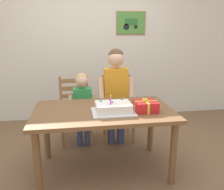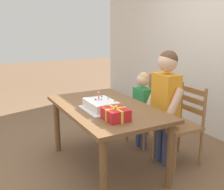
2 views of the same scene
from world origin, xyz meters
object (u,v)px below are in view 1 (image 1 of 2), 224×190
chair_left (75,109)px  child_younger (83,103)px  birthday_cake (113,108)px  child_older (116,88)px  gift_box_red_large (146,106)px  dining_table (104,118)px  chair_right (118,107)px

chair_left → child_younger: 0.27m
birthday_cake → child_older: (0.15, 0.73, 0.03)m
child_older → child_younger: child_older is taller
birthday_cake → child_younger: child_younger is taller
gift_box_red_large → chair_left: 1.24m
birthday_cake → chair_left: size_ratio=0.48×
dining_table → chair_right: size_ratio=1.61×
chair_left → child_younger: child_younger is taller
dining_table → chair_left: (-0.31, 0.83, -0.16)m
chair_left → dining_table: bearing=-69.6°
chair_right → chair_left: bearing=-180.0°
gift_box_red_large → child_older: child_older is taller
birthday_cake → chair_right: bearing=76.8°
dining_table → gift_box_red_large: 0.47m
child_older → gift_box_red_large: bearing=-75.8°
dining_table → child_older: child_older is taller
chair_right → child_older: bearing=-107.9°
child_older → chair_right: bearing=72.1°
dining_table → child_younger: bearing=108.1°
gift_box_red_large → child_younger: size_ratio=0.23×
dining_table → gift_box_red_large: (0.43, -0.12, 0.15)m
child_older → dining_table: bearing=-111.2°
gift_box_red_large → child_older: bearing=104.2°
dining_table → child_younger: size_ratio=1.46×
dining_table → child_older: bearing=68.8°
gift_box_red_large → child_younger: (-0.64, 0.74, -0.16)m
child_older → child_younger: size_ratio=1.30×
chair_right → birthday_cake: bearing=-103.2°
child_older → child_younger: 0.49m
chair_left → birthday_cake: bearing=-66.8°
gift_box_red_large → child_younger: 0.99m
birthday_cake → child_older: size_ratio=0.33×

